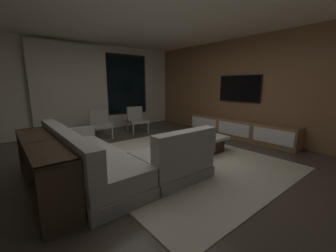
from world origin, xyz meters
The scene contains 13 objects.
floor centered at (0.00, 0.00, 0.00)m, with size 9.20×9.20×0.00m, color #473D33.
back_wall_with_window centered at (-0.06, 3.62, 1.34)m, with size 6.60×0.30×2.70m.
media_wall centered at (3.06, 0.00, 1.35)m, with size 0.12×7.80×2.70m.
ceiling centered at (0.00, 0.00, 2.70)m, with size 8.20×8.20×0.00m, color beige.
area_rug centered at (0.35, -0.10, 0.01)m, with size 3.20×3.80×0.01m, color beige.
sectional_couch centered at (-0.99, -0.05, 0.29)m, with size 1.98×2.50×0.82m.
coffee_table centered at (0.98, 0.09, 0.19)m, with size 1.16×1.16×0.36m.
book_stack_on_coffee_table centered at (0.95, -0.10, 0.40)m, with size 0.27×0.19×0.08m.
accent_chair_near_window centered at (1.01, 2.52, 0.43)m, with size 0.63×0.64×0.78m.
accent_chair_by_curtain centered at (-0.14, 2.56, 0.43)m, with size 0.62×0.64×0.78m.
media_console centered at (2.77, 0.05, 0.25)m, with size 0.46×3.10×0.52m.
mounted_tv centered at (2.95, 0.25, 1.35)m, with size 0.05×1.24×0.72m.
console_table_behind_couch centered at (-1.90, 0.08, 0.42)m, with size 0.40×2.10×0.74m.
Camera 1 is at (-2.28, -3.04, 1.47)m, focal length 22.39 mm.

